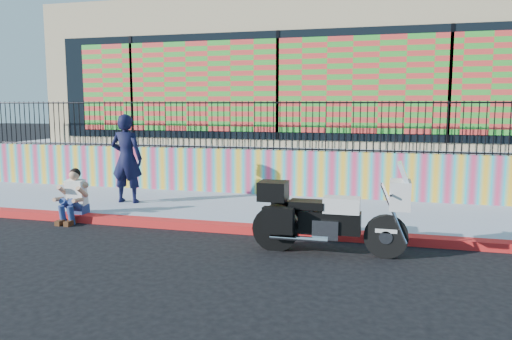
% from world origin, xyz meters
% --- Properties ---
extents(ground, '(90.00, 90.00, 0.00)m').
position_xyz_m(ground, '(0.00, 0.00, 0.00)').
color(ground, black).
rests_on(ground, ground).
extents(red_curb, '(16.00, 0.30, 0.15)m').
position_xyz_m(red_curb, '(0.00, 0.00, 0.07)').
color(red_curb, red).
rests_on(red_curb, ground).
extents(sidewalk, '(16.00, 3.00, 0.15)m').
position_xyz_m(sidewalk, '(0.00, 1.65, 0.07)').
color(sidewalk, '#8B91A7').
rests_on(sidewalk, ground).
extents(mural_wall, '(16.00, 0.20, 1.10)m').
position_xyz_m(mural_wall, '(0.00, 3.25, 0.70)').
color(mural_wall, '#D63863').
rests_on(mural_wall, sidewalk).
extents(metal_fence, '(15.80, 0.04, 1.20)m').
position_xyz_m(metal_fence, '(0.00, 3.25, 1.85)').
color(metal_fence, black).
rests_on(metal_fence, mural_wall).
extents(elevated_platform, '(16.00, 10.00, 1.25)m').
position_xyz_m(elevated_platform, '(0.00, 8.35, 0.62)').
color(elevated_platform, '#8B91A7').
rests_on(elevated_platform, ground).
extents(storefront_building, '(14.00, 8.06, 4.00)m').
position_xyz_m(storefront_building, '(0.00, 8.13, 3.25)').
color(storefront_building, tan).
rests_on(storefront_building, elevated_platform).
extents(police_motorcycle, '(2.42, 0.80, 1.51)m').
position_xyz_m(police_motorcycle, '(1.94, -0.89, 0.63)').
color(police_motorcycle, black).
rests_on(police_motorcycle, ground).
extents(police_officer, '(0.75, 0.51, 2.01)m').
position_xyz_m(police_officer, '(-2.87, 1.38, 1.15)').
color(police_officer, black).
rests_on(police_officer, sidewalk).
extents(seated_man, '(0.54, 0.71, 1.06)m').
position_xyz_m(seated_man, '(-3.27, -0.12, 0.45)').
color(seated_man, navy).
rests_on(seated_man, ground).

